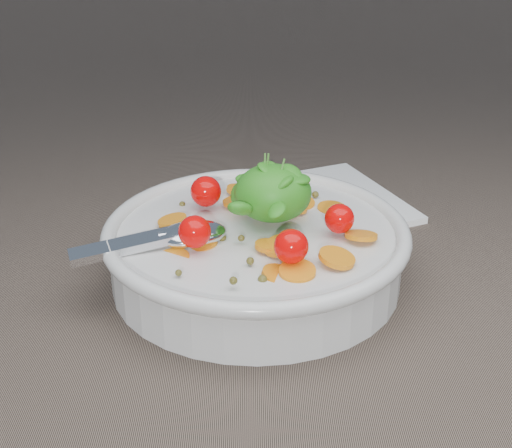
{
  "coord_description": "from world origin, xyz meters",
  "views": [
    {
      "loc": [
        -0.01,
        -0.48,
        0.29
      ],
      "look_at": [
        -0.01,
        0.02,
        0.05
      ],
      "focal_mm": 50.0,
      "sensor_mm": 36.0,
      "label": 1
    }
  ],
  "objects": [
    {
      "name": "napkin",
      "position": [
        0.04,
        0.16,
        0.0
      ],
      "size": [
        0.22,
        0.21,
        0.01
      ],
      "primitive_type": "cube",
      "rotation": [
        0.0,
        0.0,
        0.4
      ],
      "color": "white",
      "rests_on": "ground"
    },
    {
      "name": "bowl",
      "position": [
        -0.01,
        0.02,
        0.03
      ],
      "size": [
        0.26,
        0.24,
        0.1
      ],
      "color": "silver",
      "rests_on": "ground"
    },
    {
      "name": "ground",
      "position": [
        0.0,
        0.0,
        0.0
      ],
      "size": [
        6.0,
        6.0,
        0.0
      ],
      "primitive_type": "plane",
      "color": "#6B5A4C",
      "rests_on": "ground"
    }
  ]
}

